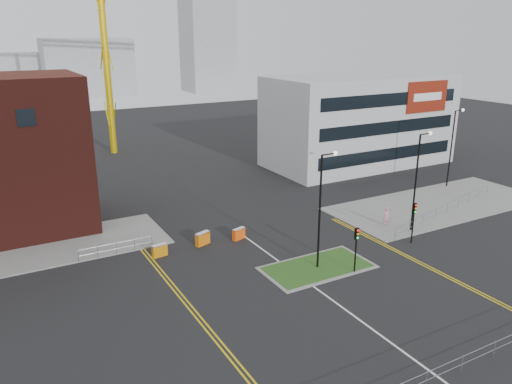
# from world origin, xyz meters

# --- Properties ---
(ground) EXTENTS (200.00, 200.00, 0.00)m
(ground) POSITION_xyz_m (0.00, 0.00, 0.00)
(ground) COLOR black
(ground) RESTS_ON ground
(pavement_right) EXTENTS (24.00, 10.00, 0.12)m
(pavement_right) POSITION_xyz_m (22.00, 14.00, 0.06)
(pavement_right) COLOR slate
(pavement_right) RESTS_ON ground
(island_kerb) EXTENTS (8.60, 4.60, 0.08)m
(island_kerb) POSITION_xyz_m (2.00, 8.00, 0.04)
(island_kerb) COLOR slate
(island_kerb) RESTS_ON ground
(grass_island) EXTENTS (8.00, 4.00, 0.12)m
(grass_island) POSITION_xyz_m (2.00, 8.00, 0.06)
(grass_island) COLOR #234C19
(grass_island) RESTS_ON ground
(office_block) EXTENTS (25.00, 12.20, 12.00)m
(office_block) POSITION_xyz_m (26.01, 31.97, 6.00)
(office_block) COLOR #AFB2B4
(office_block) RESTS_ON ground
(streetlamp_island) EXTENTS (1.46, 0.36, 9.18)m
(streetlamp_island) POSITION_xyz_m (2.22, 8.00, 5.41)
(streetlamp_island) COLOR black
(streetlamp_island) RESTS_ON ground
(streetlamp_right_near) EXTENTS (1.46, 0.36, 9.18)m
(streetlamp_right_near) POSITION_xyz_m (14.22, 10.00, 5.41)
(streetlamp_right_near) COLOR black
(streetlamp_right_near) RESTS_ON ground
(streetlamp_right_far) EXTENTS (1.46, 0.36, 9.18)m
(streetlamp_right_far) POSITION_xyz_m (28.22, 18.00, 5.41)
(streetlamp_right_far) COLOR black
(streetlamp_right_far) RESTS_ON ground
(traffic_light_island) EXTENTS (0.28, 0.33, 3.65)m
(traffic_light_island) POSITION_xyz_m (4.00, 5.98, 2.57)
(traffic_light_island) COLOR black
(traffic_light_island) RESTS_ON ground
(traffic_light_right) EXTENTS (0.28, 0.33, 3.65)m
(traffic_light_right) POSITION_xyz_m (12.00, 7.98, 2.57)
(traffic_light_right) COLOR black
(traffic_light_right) RESTS_ON ground
(railing_front) EXTENTS (24.05, 0.05, 1.10)m
(railing_front) POSITION_xyz_m (0.00, -6.00, 0.78)
(railing_front) COLOR gray
(railing_front) RESTS_ON ground
(railing_left) EXTENTS (6.05, 0.05, 1.10)m
(railing_left) POSITION_xyz_m (-11.00, 18.00, 0.74)
(railing_left) COLOR gray
(railing_left) RESTS_ON ground
(railing_right) EXTENTS (19.05, 5.05, 1.10)m
(railing_right) POSITION_xyz_m (20.50, 11.50, 0.78)
(railing_right) COLOR gray
(railing_right) RESTS_ON ground
(centre_line) EXTENTS (0.15, 30.00, 0.01)m
(centre_line) POSITION_xyz_m (0.00, 2.00, 0.01)
(centre_line) COLOR silver
(centre_line) RESTS_ON ground
(yellow_left_a) EXTENTS (0.12, 24.00, 0.01)m
(yellow_left_a) POSITION_xyz_m (-9.00, 10.00, 0.01)
(yellow_left_a) COLOR gold
(yellow_left_a) RESTS_ON ground
(yellow_left_b) EXTENTS (0.12, 24.00, 0.01)m
(yellow_left_b) POSITION_xyz_m (-8.70, 10.00, 0.01)
(yellow_left_b) COLOR gold
(yellow_left_b) RESTS_ON ground
(yellow_right_a) EXTENTS (0.12, 20.00, 0.01)m
(yellow_right_a) POSITION_xyz_m (9.50, 6.00, 0.01)
(yellow_right_a) COLOR gold
(yellow_right_a) RESTS_ON ground
(yellow_right_b) EXTENTS (0.12, 20.00, 0.01)m
(yellow_right_b) POSITION_xyz_m (9.80, 6.00, 0.01)
(yellow_right_b) COLOR gold
(yellow_right_b) RESTS_ON ground
(skyline_b) EXTENTS (24.00, 12.00, 16.00)m
(skyline_b) POSITION_xyz_m (10.00, 130.00, 8.00)
(skyline_b) COLOR gray
(skyline_b) RESTS_ON ground
(skyline_c) EXTENTS (14.00, 12.00, 28.00)m
(skyline_c) POSITION_xyz_m (45.00, 125.00, 14.00)
(skyline_c) COLOR gray
(skyline_c) RESTS_ON ground
(skyline_d) EXTENTS (30.00, 12.00, 12.00)m
(skyline_d) POSITION_xyz_m (-8.00, 140.00, 6.00)
(skyline_d) COLOR gray
(skyline_d) RESTS_ON ground
(pedestrian) EXTENTS (0.72, 0.48, 1.97)m
(pedestrian) POSITION_xyz_m (12.69, 11.88, 0.99)
(pedestrian) COLOR #CD84A1
(pedestrian) RESTS_ON ground
(barrier_left) EXTENTS (1.29, 0.56, 1.05)m
(barrier_left) POSITION_xyz_m (-8.00, 16.00, 0.57)
(barrier_left) COLOR #CA780B
(barrier_left) RESTS_ON ground
(barrier_mid) EXTENTS (1.43, 0.89, 1.14)m
(barrier_mid) POSITION_xyz_m (-4.00, 16.46, 0.62)
(barrier_mid) COLOR orange
(barrier_mid) RESTS_ON ground
(barrier_right) EXTENTS (1.29, 0.76, 1.03)m
(barrier_right) POSITION_xyz_m (-0.74, 16.00, 0.56)
(barrier_right) COLOR #F7550D
(barrier_right) RESTS_ON ground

